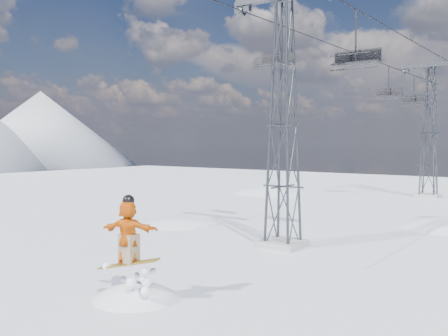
{
  "coord_description": "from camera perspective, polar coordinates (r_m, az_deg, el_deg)",
  "views": [
    {
      "loc": [
        11.89,
        -11.55,
        4.75
      ],
      "look_at": [
        1.21,
        2.96,
        3.81
      ],
      "focal_mm": 40.0,
      "sensor_mm": 36.0,
      "label": 1
    }
  ],
  "objects": [
    {
      "name": "lift_chair_near",
      "position": [
        26.54,
        5.91,
        12.21
      ],
      "size": [
        1.86,
        0.53,
        2.3
      ],
      "color": "black",
      "rests_on": "ground"
    },
    {
      "name": "lift_tower_near",
      "position": [
        22.49,
        6.81,
        4.81
      ],
      "size": [
        5.2,
        1.8,
        11.43
      ],
      "color": "#999999",
      "rests_on": "ground"
    },
    {
      "name": "lift_chair_extra",
      "position": [
        49.63,
        20.88,
        7.31
      ],
      "size": [
        2.22,
        0.64,
        2.75
      ],
      "color": "black",
      "rests_on": "ground"
    },
    {
      "name": "lift_chair_far",
      "position": [
        42.82,
        18.3,
        8.16
      ],
      "size": [
        2.15,
        0.62,
        2.67
      ],
      "color": "black",
      "rests_on": "ground"
    },
    {
      "name": "ground",
      "position": [
        17.25,
        -9.35,
        -13.02
      ],
      "size": [
        120.0,
        120.0,
        0.0
      ],
      "primitive_type": "plane",
      "color": "white",
      "rests_on": "ground"
    },
    {
      "name": "lift_chair_mid",
      "position": [
        24.44,
        14.87,
        12.03
      ],
      "size": [
        2.24,
        0.64,
        2.78
      ],
      "color": "black",
      "rests_on": "ground"
    },
    {
      "name": "haul_cables",
      "position": [
        33.54,
        16.88,
        13.35
      ],
      "size": [
        4.46,
        51.0,
        0.06
      ],
      "color": "black",
      "rests_on": "ground"
    },
    {
      "name": "lift_tower_far",
      "position": [
        45.92,
        22.42,
        3.67
      ],
      "size": [
        5.2,
        1.8,
        11.43
      ],
      "color": "#999999",
      "rests_on": "ground"
    },
    {
      "name": "snow_terrain",
      "position": [
        39.48,
        9.25,
        -18.33
      ],
      "size": [
        39.0,
        37.0,
        22.0
      ],
      "color": "white",
      "rests_on": "ground"
    }
  ]
}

